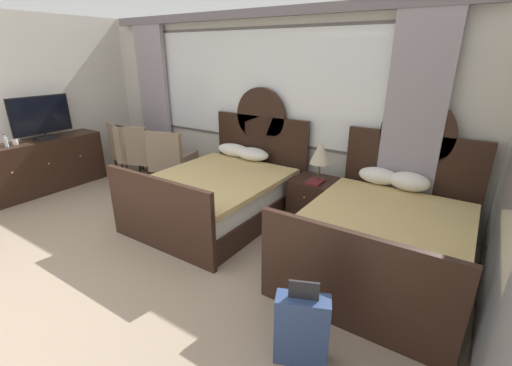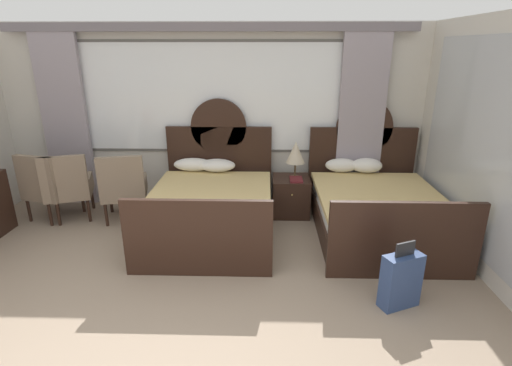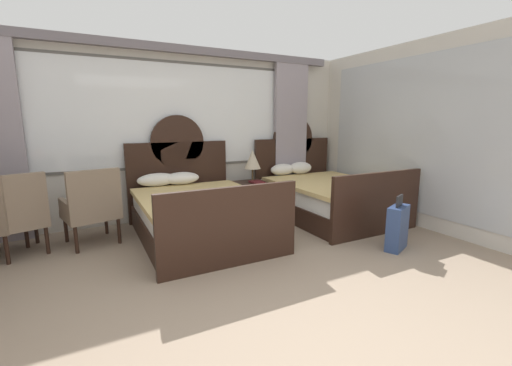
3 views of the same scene
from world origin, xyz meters
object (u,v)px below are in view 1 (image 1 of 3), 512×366
bed_near_window (221,191)px  armchair_by_window_centre (139,152)px  armchair_by_window_right (128,150)px  bed_near_mirror (384,235)px  tv_flatscreen (41,117)px  table_lamp_on_nightstand (321,152)px  armchair_by_window_left (171,159)px  bottle_water_clear (6,142)px  dresser_minibar (41,166)px  book_on_nightstand (315,182)px  cup_on_dresser (15,142)px  suitcase_on_floor (302,329)px  nightstand_between_beds (313,199)px

bed_near_window → armchair_by_window_centre: 2.10m
armchair_by_window_right → bed_near_window: bearing=-7.6°
bed_near_mirror → tv_flatscreen: (-5.13, -0.72, 0.83)m
table_lamp_on_nightstand → tv_flatscreen: 4.32m
armchair_by_window_left → tv_flatscreen: bearing=-148.3°
table_lamp_on_nightstand → armchair_by_window_centre: (-3.21, -0.31, -0.42)m
bed_near_mirror → bottle_water_clear: bearing=-165.7°
dresser_minibar → armchair_by_window_right: size_ratio=1.91×
book_on_nightstand → cup_on_dresser: bearing=-158.1°
suitcase_on_floor → bottle_water_clear: bearing=176.8°
nightstand_between_beds → tv_flatscreen: tv_flatscreen is taller
book_on_nightstand → bottle_water_clear: bottle_water_clear is taller
tv_flatscreen → suitcase_on_floor: (4.96, -0.85, -0.90)m
dresser_minibar → tv_flatscreen: size_ratio=2.11×
tv_flatscreen → cup_on_dresser: size_ratio=8.20×
book_on_nightstand → bottle_water_clear: 4.45m
dresser_minibar → bed_near_mirror: bearing=9.6°
armchair_by_window_right → armchair_by_window_left: bearing=-0.0°
bed_near_mirror → nightstand_between_beds: bed_near_mirror is taller
tv_flatscreen → bottle_water_clear: tv_flatscreen is taller
suitcase_on_floor → book_on_nightstand: bearing=112.4°
bed_near_mirror → cup_on_dresser: 5.29m
armchair_by_window_centre → cup_on_dresser: bearing=-121.1°
book_on_nightstand → cup_on_dresser: size_ratio=2.39×
book_on_nightstand → bed_near_mirror: bearing=-26.1°
nightstand_between_beds → cup_on_dresser: 4.46m
bed_near_mirror → cup_on_dresser: bearing=-167.3°
nightstand_between_beds → bottle_water_clear: (-4.00, -1.90, 0.63)m
table_lamp_on_nightstand → armchair_by_window_right: bearing=-174.9°
bed_near_window → book_on_nightstand: size_ratio=8.22×
cup_on_dresser → armchair_by_window_left: bearing=41.2°
suitcase_on_floor → armchair_by_window_right: bearing=156.6°
tv_flatscreen → armchair_by_window_centre: bearing=49.5°
tv_flatscreen → armchair_by_window_right: bearing=59.8°
armchair_by_window_left → armchair_by_window_right: 1.08m
bottle_water_clear → armchair_by_window_left: bottle_water_clear is taller
table_lamp_on_nightstand → suitcase_on_floor: 2.45m
book_on_nightstand → suitcase_on_floor: 2.26m
bottle_water_clear → tv_flatscreen: bearing=94.6°
cup_on_dresser → dresser_minibar: bearing=95.0°
table_lamp_on_nightstand → bottle_water_clear: 4.49m
book_on_nightstand → table_lamp_on_nightstand: bearing=94.9°
book_on_nightstand → suitcase_on_floor: size_ratio=0.38×
book_on_nightstand → armchair_by_window_centre: armchair_by_window_centre is taller
book_on_nightstand → suitcase_on_floor: (0.85, -2.07, -0.30)m
dresser_minibar → bottle_water_clear: size_ratio=9.81×
armchair_by_window_centre → book_on_nightstand: bearing=3.1°
nightstand_between_beds → table_lamp_on_nightstand: size_ratio=1.05×
armchair_by_window_right → dresser_minibar: bearing=-118.1°
table_lamp_on_nightstand → armchair_by_window_centre: size_ratio=0.54×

